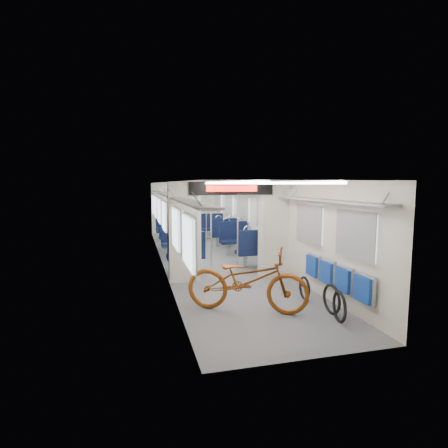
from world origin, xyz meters
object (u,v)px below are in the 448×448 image
Objects in this scene: flip_bench at (336,276)px; bike_hoop_b at (331,301)px; seat_bay_far_left at (170,230)px; bicycle at (247,280)px; stanchion_far_left at (192,218)px; seat_bay_near_right at (244,241)px; stanchion_far_right at (206,216)px; stanchion_near_left at (211,228)px; seat_bay_far_right at (218,228)px; seat_bay_near_left at (181,244)px; bike_hoop_c at (305,289)px; bike_hoop_a at (339,308)px; stanchion_near_right at (238,227)px.

flip_bench is 0.53m from bike_hoop_b.
bicycle is at bearing -84.96° from seat_bay_far_left.
stanchion_far_left is (0.59, -1.65, 0.61)m from seat_bay_far_left.
stanchion_far_right reaches higher than seat_bay_near_right.
stanchion_far_right is at bearing 99.92° from flip_bench.
stanchion_near_left reaches higher than flip_bench.
stanchion_near_left reaches higher than seat_bay_far_right.
bike_hoop_c is at bearing -62.62° from seat_bay_near_left.
stanchion_far_left is at bearing 101.81° from bike_hoop_a.
bike_hoop_b is at bearing -75.46° from seat_bay_far_left.
seat_bay_near_right is 0.99× the size of stanchion_far_right.
bicycle is 1.50m from bike_hoop_b.
stanchion_near_right is (0.67, 2.82, 0.58)m from bicycle.
flip_bench is 4.46× the size of bike_hoop_c.
seat_bay_far_left is (-0.65, 7.31, -0.03)m from bicycle.
flip_bench is at bearing 63.35° from bike_hoop_a.
flip_bench is 0.83m from bike_hoop_a.
bike_hoop_c is 6.00m from stanchion_far_right.
bike_hoop_c is 0.23× the size of seat_bay_far_left.
bike_hoop_b is at bearing 78.17° from bike_hoop_a.
stanchion_far_right is (1.18, -1.12, 0.61)m from seat_bay_far_left.
flip_bench is at bearing -61.50° from seat_bay_near_left.
bike_hoop_a is at bearing -68.25° from seat_bay_near_left.
bike_hoop_a is (1.31, -0.86, -0.33)m from bicycle.
bike_hoop_b is at bearing -88.06° from seat_bay_near_right.
stanchion_far_right is (-0.14, 3.37, 0.00)m from stanchion_near_right.
flip_bench is 0.91× the size of seat_bay_near_right.
bike_hoop_b reaches higher than bike_hoop_c.
bike_hoop_c is (-0.02, 1.16, -0.03)m from bike_hoop_a.
seat_bay_far_right is 0.98× the size of stanchion_far_left.
stanchion_far_left is (-1.44, 6.16, 0.91)m from bike_hoop_b.
stanchion_near_right is (-0.62, 2.51, 0.94)m from bike_hoop_c.
flip_bench is 7.57m from seat_bay_far_right.
seat_bay_far_right is 1.50m from stanchion_far_right.
stanchion_far_right reaches higher than flip_bench.
bike_hoop_a is 3.84m from stanchion_near_right.
stanchion_far_left is 0.79m from stanchion_far_right.
stanchion_far_left reaches higher than seat_bay_far_left.
bike_hoop_c is at bearing 126.23° from flip_bench.
seat_bay_far_left reaches higher than flip_bench.
stanchion_near_left is at bearing -134.69° from seat_bay_near_right.
stanchion_far_right is at bearing -43.70° from seat_bay_far_left.
bike_hoop_c is 0.20× the size of seat_bay_near_right.
seat_bay_near_left reaches higher than flip_bench.
stanchion_far_right is (0.57, 3.39, 0.00)m from stanchion_near_left.
stanchion_near_left is (-0.04, 2.79, 0.58)m from bicycle.
seat_bay_far_left is at bearing 105.41° from bike_hoop_c.
bicycle is 4.08m from seat_bay_near_left.
seat_bay_near_right is (-0.06, 3.76, 0.36)m from bike_hoop_c.
bicycle reaches higher than flip_bench.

